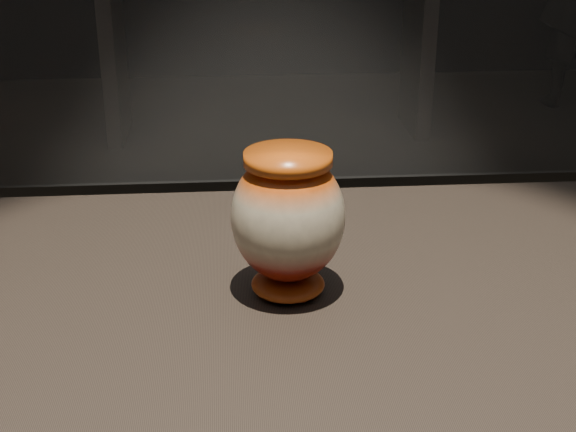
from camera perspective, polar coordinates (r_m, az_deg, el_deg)
name	(u,v)px	position (r m, az deg, el deg)	size (l,w,h in m)	color
main_vase	(288,219)	(0.98, 0.00, -0.18)	(0.14, 0.14, 0.19)	maroon
back_shelf	(268,21)	(4.53, -1.47, 13.72)	(2.00, 0.60, 0.90)	black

